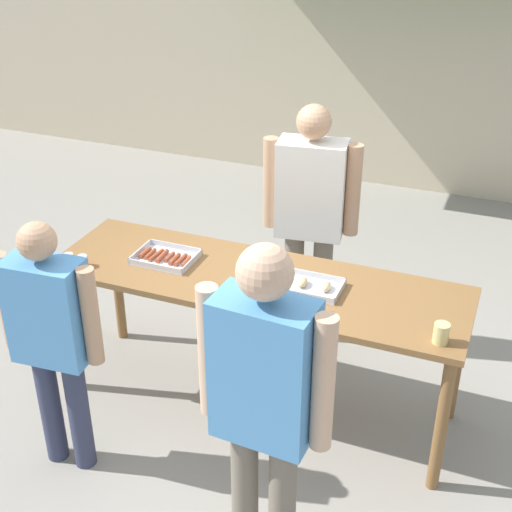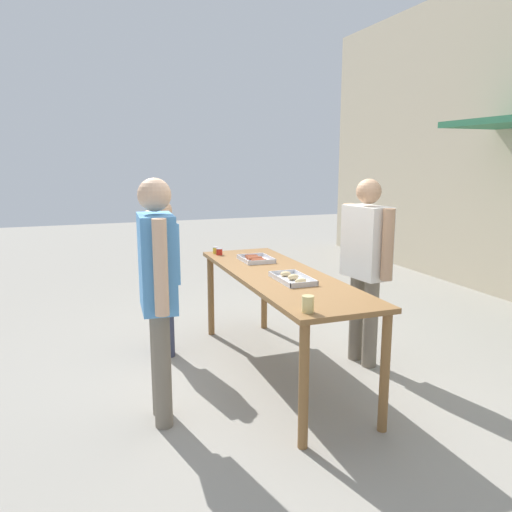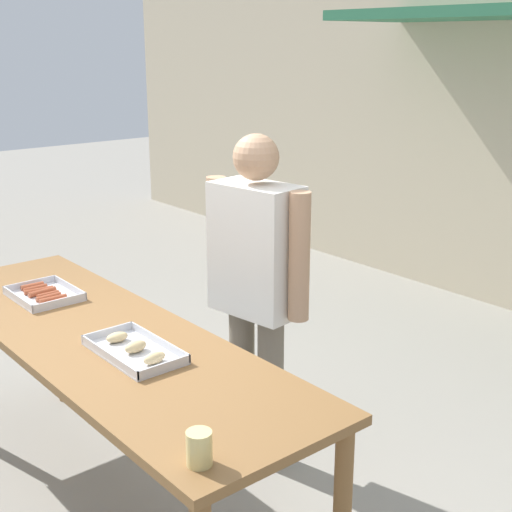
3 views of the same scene
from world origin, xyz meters
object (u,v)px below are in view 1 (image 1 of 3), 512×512
at_px(condiment_jar_mustard, 69,259).
at_px(person_customer_with_cup, 264,395).
at_px(food_tray_buns, 302,284).
at_px(condiment_jar_ketchup, 83,261).
at_px(beer_cup, 441,333).
at_px(person_server_behind_table, 310,207).
at_px(food_tray_sausages, 165,258).
at_px(person_customer_holding_hotdog, 51,330).

xyz_separation_m(condiment_jar_mustard, person_customer_with_cup, (1.64, -0.89, 0.11)).
height_order(food_tray_buns, condiment_jar_ketchup, condiment_jar_ketchup).
relative_size(beer_cup, person_server_behind_table, 0.06).
height_order(condiment_jar_mustard, beer_cup, beer_cup).
height_order(condiment_jar_mustard, condiment_jar_ketchup, same).
relative_size(food_tray_sausages, condiment_jar_ketchup, 5.15).
bearing_deg(food_tray_buns, person_customer_holding_hotdog, -141.06).
xyz_separation_m(food_tray_sausages, person_customer_with_cup, (1.11, -1.16, 0.14)).
bearing_deg(beer_cup, person_customer_holding_hotdog, -162.02).
height_order(food_tray_sausages, person_customer_holding_hotdog, person_customer_holding_hotdog).
height_order(condiment_jar_ketchup, beer_cup, beer_cup).
bearing_deg(person_customer_holding_hotdog, person_customer_with_cup, 164.54).
height_order(food_tray_sausages, food_tray_buns, food_tray_buns).
relative_size(person_server_behind_table, person_customer_with_cup, 0.97).
bearing_deg(food_tray_sausages, person_server_behind_table, 51.65).
bearing_deg(person_customer_with_cup, condiment_jar_ketchup, -26.66).
xyz_separation_m(condiment_jar_ketchup, person_customer_holding_hotdog, (0.22, -0.64, -0.05)).
xyz_separation_m(food_tray_sausages, condiment_jar_mustard, (-0.53, -0.27, 0.02)).
xyz_separation_m(condiment_jar_ketchup, person_customer_with_cup, (1.54, -0.90, 0.11)).
distance_m(food_tray_buns, condiment_jar_mustard, 1.45).
relative_size(beer_cup, person_customer_with_cup, 0.06).
xyz_separation_m(food_tray_sausages, person_customer_holding_hotdog, (-0.21, -0.90, -0.03)).
xyz_separation_m(beer_cup, person_customer_with_cup, (-0.63, -0.90, 0.09)).
height_order(food_tray_buns, person_customer_holding_hotdog, person_customer_holding_hotdog).
xyz_separation_m(food_tray_sausages, food_tray_buns, (0.90, 0.00, 0.00)).
bearing_deg(condiment_jar_ketchup, person_server_behind_table, 45.13).
relative_size(food_tray_sausages, person_customer_holding_hotdog, 0.24).
xyz_separation_m(beer_cup, person_customer_holding_hotdog, (-1.95, -0.63, -0.07)).
bearing_deg(beer_cup, person_customer_with_cup, -125.24).
bearing_deg(food_tray_buns, person_customer_with_cup, -79.83).
relative_size(condiment_jar_mustard, beer_cup, 0.64).
xyz_separation_m(person_server_behind_table, person_customer_with_cup, (0.43, -2.01, 0.04)).
bearing_deg(person_customer_with_cup, food_tray_sausages, -42.68).
bearing_deg(food_tray_sausages, beer_cup, -8.61).
distance_m(condiment_jar_mustard, person_customer_holding_hotdog, 0.70).
relative_size(food_tray_buns, beer_cup, 4.12).
height_order(food_tray_sausages, beer_cup, beer_cup).
relative_size(condiment_jar_mustard, condiment_jar_ketchup, 1.00).
bearing_deg(condiment_jar_ketchup, condiment_jar_mustard, -172.26).
relative_size(food_tray_buns, person_customer_holding_hotdog, 0.30).
height_order(person_customer_holding_hotdog, person_customer_with_cup, person_customer_with_cup).
bearing_deg(condiment_jar_mustard, person_customer_with_cup, -28.45).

